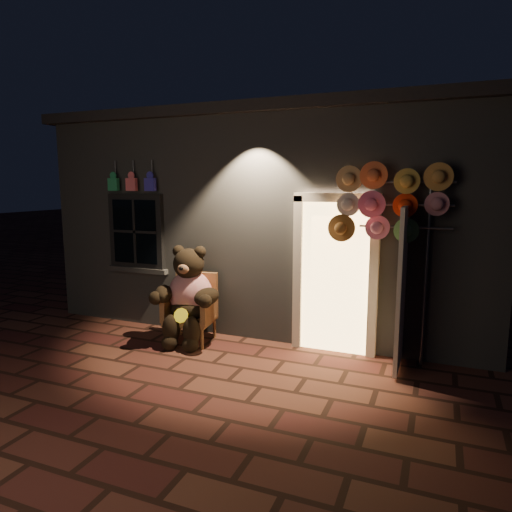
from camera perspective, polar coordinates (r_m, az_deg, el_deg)
The scene contains 5 objects.
ground at distance 5.80m, azimuth -7.36°, elevation -14.56°, with size 60.00×60.00×0.00m, color #562E20.
shop_building at distance 9.01m, azimuth 5.00°, elevation 5.32°, with size 7.30×5.95×3.51m.
wicker_armchair at distance 6.86m, azimuth -7.98°, elevation -6.40°, with size 0.76×0.70×1.00m.
teddy_bear at distance 6.70m, azimuth -8.48°, elevation -4.98°, with size 1.04×0.87×1.45m.
hat_rack at distance 5.93m, azimuth 16.21°, elevation 6.17°, with size 1.45×0.22×2.54m.
Camera 1 is at (2.65, -4.61, 2.31)m, focal length 32.00 mm.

